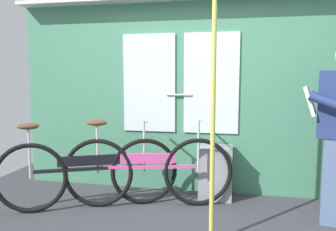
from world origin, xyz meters
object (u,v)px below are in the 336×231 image
bicycle_near_door (88,172)px  trash_bin_by_wall (216,172)px  bicycle_leaning_behind (147,170)px  handrail_pole (213,109)px

bicycle_near_door → trash_bin_by_wall: (1.22, 0.53, -0.08)m
trash_bin_by_wall → bicycle_leaning_behind: bearing=-151.2°
bicycle_near_door → bicycle_leaning_behind: bicycle_leaning_behind is taller
bicycle_near_door → bicycle_leaning_behind: size_ratio=0.99×
bicycle_near_door → handrail_pole: 1.49m
bicycle_near_door → bicycle_leaning_behind: 0.58m
bicycle_near_door → trash_bin_by_wall: bicycle_near_door is taller
handrail_pole → bicycle_leaning_behind: bearing=137.7°
bicycle_near_door → handrail_pole: bearing=-43.6°
handrail_pole → bicycle_near_door: bearing=159.8°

